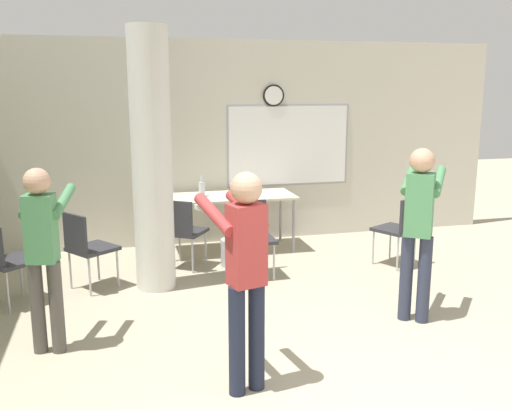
{
  "coord_description": "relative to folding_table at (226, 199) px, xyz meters",
  "views": [
    {
      "loc": [
        -1.52,
        -2.76,
        2.21
      ],
      "look_at": [
        -0.2,
        2.52,
        1.05
      ],
      "focal_mm": 40.0,
      "sensor_mm": 36.0,
      "label": 1
    }
  ],
  "objects": [
    {
      "name": "person_playing_side",
      "position": [
        1.29,
        -2.68,
        0.26
      ],
      "size": [
        0.59,
        0.67,
        1.65
      ],
      "color": "#2D3347",
      "rests_on": "ground_plane"
    },
    {
      "name": "person_playing_front",
      "position": [
        -0.56,
        -3.53,
        0.24
      ],
      "size": [
        0.48,
        0.64,
        1.63
      ],
      "color": "#1E2338",
      "rests_on": "ground_plane"
    },
    {
      "name": "chair_table_left",
      "position": [
        -0.66,
        -0.63,
        -0.2
      ],
      "size": [
        0.61,
        0.61,
        0.87
      ],
      "color": "#2D2D33",
      "rests_on": "ground_plane"
    },
    {
      "name": "chair_by_left_wall",
      "position": [
        -2.52,
        -1.37,
        -0.2
      ],
      "size": [
        0.62,
        0.62,
        0.87
      ],
      "color": "#2D2D33",
      "rests_on": "ground_plane"
    },
    {
      "name": "chair_near_pillar",
      "position": [
        -1.75,
        -1.1,
        -0.2
      ],
      "size": [
        0.62,
        0.62,
        0.87
      ],
      "color": "#2D2D33",
      "rests_on": "ground_plane"
    },
    {
      "name": "person_watching_back",
      "position": [
        -2.01,
        -2.53,
        0.21
      ],
      "size": [
        0.44,
        0.61,
        1.56
      ],
      "color": "#514C47",
      "rests_on": "ground_plane"
    },
    {
      "name": "bottle_on_table",
      "position": [
        -0.32,
        0.02,
        0.15
      ],
      "size": [
        0.08,
        0.08,
        0.27
      ],
      "color": "silver",
      "rests_on": "folding_table"
    },
    {
      "name": "waste_bin",
      "position": [
        -0.04,
        -0.63,
        -0.55
      ],
      "size": [
        0.31,
        0.31,
        0.33
      ],
      "color": "#B2B2B7",
      "rests_on": "ground_plane"
    },
    {
      "name": "support_pillar",
      "position": [
        -1.03,
        -1.18,
        0.69
      ],
      "size": [
        0.43,
        0.43,
        2.8
      ],
      "color": "silver",
      "rests_on": "ground_plane"
    },
    {
      "name": "wall_back",
      "position": [
        0.13,
        0.54,
        0.69
      ],
      "size": [
        8.0,
        0.15,
        2.8
      ],
      "color": "beige",
      "rests_on": "ground_plane"
    },
    {
      "name": "folding_table",
      "position": [
        0.0,
        0.0,
        0.0
      ],
      "size": [
        1.8,
        0.73,
        0.76
      ],
      "color": "beige",
      "rests_on": "ground_plane"
    },
    {
      "name": "chair_table_front",
      "position": [
        0.11,
        -1.04,
        -0.2
      ],
      "size": [
        0.46,
        0.46,
        0.87
      ],
      "color": "#2D2D33",
      "rests_on": "ground_plane"
    },
    {
      "name": "chair_mid_room",
      "position": [
        1.93,
        -1.15,
        -0.2
      ],
      "size": [
        0.59,
        0.59,
        0.87
      ],
      "color": "#2D2D33",
      "rests_on": "ground_plane"
    }
  ]
}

